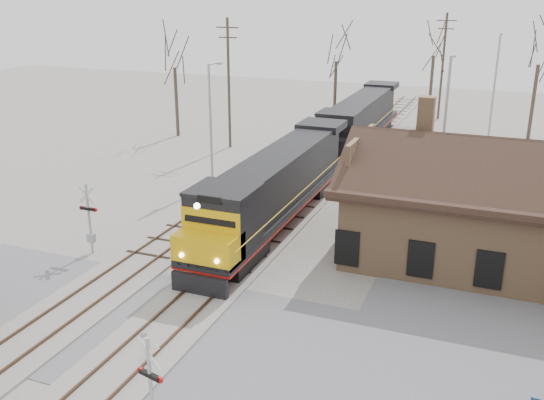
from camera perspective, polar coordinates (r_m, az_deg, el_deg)
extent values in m
plane|color=#A49F94|center=(25.44, -10.26, -12.08)|extent=(140.00, 140.00, 0.00)
cube|color=slate|center=(25.43, -10.26, -12.05)|extent=(60.00, 9.00, 0.03)
cube|color=#A49F94|center=(37.66, 1.64, -1.03)|extent=(3.40, 90.00, 0.12)
cube|color=#473323|center=(37.85, 0.62, -0.73)|extent=(0.08, 90.00, 0.14)
cube|color=#473323|center=(37.40, 2.68, -1.01)|extent=(0.08, 90.00, 0.14)
cube|color=#A49F94|center=(39.32, -4.53, -0.19)|extent=(3.40, 90.00, 0.12)
cube|color=#473323|center=(39.59, -5.47, 0.09)|extent=(0.08, 90.00, 0.14)
cube|color=#473323|center=(38.99, -3.59, -0.17)|extent=(0.08, 90.00, 0.14)
cube|color=#9F7752|center=(32.21, 20.24, -2.15)|extent=(14.00, 8.00, 4.00)
cube|color=black|center=(31.55, 20.68, 1.40)|extent=(15.20, 9.20, 0.30)
cube|color=black|center=(29.06, 20.76, 2.00)|extent=(15.00, 4.71, 2.66)
cube|color=black|center=(33.51, 21.01, 4.14)|extent=(15.00, 4.71, 2.66)
cube|color=#9F7752|center=(32.60, 14.27, 7.52)|extent=(0.80, 0.80, 2.20)
cube|color=black|center=(30.40, -3.71, -5.20)|extent=(2.44, 3.91, 0.98)
cube|color=black|center=(41.48, 3.74, 1.57)|extent=(2.44, 3.91, 0.98)
cube|color=black|center=(35.54, 0.60, -0.12)|extent=(2.93, 19.56, 0.34)
cube|color=#95100A|center=(35.61, 0.60, -0.44)|extent=(2.95, 19.56, 0.12)
cube|color=black|center=(36.16, 1.30, 2.75)|extent=(2.54, 14.18, 2.74)
cube|color=black|center=(28.78, -4.55, -1.71)|extent=(2.93, 2.74, 2.74)
cube|color=#DEA80B|center=(27.73, -6.01, -4.45)|extent=(2.93, 1.76, 1.37)
cube|color=black|center=(27.58, -6.84, -7.99)|extent=(2.74, 0.25, 0.98)
cylinder|color=#FFF2CC|center=(26.15, -7.08, -0.56)|extent=(0.27, 0.10, 0.27)
cube|color=black|center=(48.25, 6.45, 4.02)|extent=(2.44, 3.91, 0.98)
cube|color=black|center=(60.28, 9.69, 6.93)|extent=(2.44, 3.91, 0.98)
cube|color=black|center=(54.05, 8.28, 6.45)|extent=(2.93, 19.56, 0.34)
cube|color=#95100A|center=(54.10, 8.27, 6.22)|extent=(2.95, 19.56, 0.12)
cube|color=black|center=(54.91, 8.66, 8.24)|extent=(2.54, 14.18, 2.74)
cube|color=black|center=(46.87, 6.26, 6.47)|extent=(2.93, 2.74, 2.74)
cube|color=black|center=(45.51, 5.66, 5.03)|extent=(2.93, 1.76, 1.37)
cube|color=black|center=(44.98, 5.25, 2.94)|extent=(2.74, 0.25, 0.98)
cylinder|color=#A5A8AD|center=(19.23, -11.30, -17.17)|extent=(0.13, 0.13, 3.59)
cube|color=silver|center=(18.51, -11.56, -14.03)|extent=(0.92, 0.26, 0.94)
cube|color=silver|center=(18.51, -11.56, -14.03)|extent=(0.92, 0.26, 0.94)
cube|color=black|center=(18.91, -11.41, -15.85)|extent=(0.82, 0.34, 0.13)
cylinder|color=#B20C0C|center=(19.17, -12.28, -15.40)|extent=(0.23, 0.13, 0.22)
cylinder|color=#B20C0C|center=(18.67, -10.52, -16.31)|extent=(0.23, 0.13, 0.22)
cylinder|color=#A5A8AD|center=(32.58, -16.82, -1.73)|extent=(0.13, 0.13, 3.79)
cube|color=silver|center=(32.15, -17.04, 0.47)|extent=(0.99, 0.04, 0.99)
cube|color=silver|center=(32.15, -17.04, 0.47)|extent=(0.99, 0.04, 0.99)
cube|color=black|center=(32.39, -16.91, -0.79)|extent=(0.85, 0.15, 0.14)
cylinder|color=#B20C0C|center=(32.14, -16.31, -0.89)|extent=(0.23, 0.08, 0.23)
cylinder|color=#B20C0C|center=(32.65, -17.51, -0.70)|extent=(0.23, 0.08, 0.23)
cube|color=#A5A8AD|center=(32.96, -16.65, -3.42)|extent=(0.38, 0.28, 0.47)
cylinder|color=#A5A8AD|center=(42.13, -5.81, 6.97)|extent=(0.18, 0.18, 8.43)
cylinder|color=#A5A8AD|center=(42.26, -5.43, 12.68)|extent=(0.12, 1.80, 0.12)
cube|color=#A5A8AD|center=(42.98, -4.93, 12.67)|extent=(0.25, 0.50, 0.12)
cylinder|color=#A5A8AD|center=(38.76, 15.86, 6.00)|extent=(0.18, 0.18, 9.41)
cylinder|color=#A5A8AD|center=(38.92, 16.64, 12.88)|extent=(0.12, 1.80, 0.12)
cube|color=#A5A8AD|center=(39.73, 16.75, 12.84)|extent=(0.25, 0.50, 0.12)
cylinder|color=#A5A8AD|center=(55.69, 20.15, 9.55)|extent=(0.18, 0.18, 9.68)
cylinder|color=#A5A8AD|center=(56.08, 20.75, 14.44)|extent=(0.12, 1.80, 0.12)
cube|color=#A5A8AD|center=(56.89, 20.77, 14.39)|extent=(0.25, 0.50, 0.12)
cylinder|color=#382D23|center=(52.34, -4.09, 10.79)|extent=(0.24, 0.24, 10.92)
cube|color=#382D23|center=(51.86, -4.22, 15.89)|extent=(2.00, 0.10, 0.10)
cube|color=#382D23|center=(51.91, -4.19, 15.01)|extent=(1.60, 0.10, 0.10)
cylinder|color=#382D23|center=(66.86, 15.75, 11.96)|extent=(0.24, 0.24, 10.88)
cube|color=#382D23|center=(66.49, 16.12, 15.92)|extent=(2.00, 0.10, 0.10)
cube|color=#382D23|center=(66.53, 16.05, 15.23)|extent=(1.60, 0.10, 0.10)
cylinder|color=#382D23|center=(57.66, -8.98, 9.09)|extent=(0.32, 0.32, 6.34)
cylinder|color=#382D23|center=(61.44, 5.95, 9.87)|extent=(0.32, 0.32, 6.43)
cylinder|color=#382D23|center=(66.43, 14.72, 10.15)|extent=(0.32, 0.32, 6.65)
cylinder|color=#382D23|center=(60.23, 23.35, 8.41)|extent=(0.32, 0.32, 6.78)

